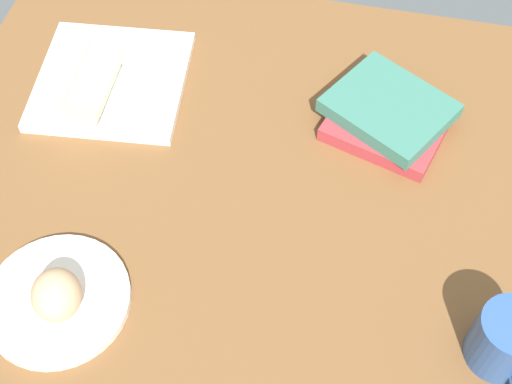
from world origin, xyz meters
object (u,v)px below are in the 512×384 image
at_px(round_plate, 58,300).
at_px(square_plate, 112,80).
at_px(book_stack, 388,116).
at_px(scone_pastry, 56,295).
at_px(breakfast_wrap, 93,82).
at_px(sauce_cup, 127,51).
at_px(coffee_mug, 507,342).

distance_m(round_plate, square_plate, 0.40).
bearing_deg(book_stack, square_plate, 0.50).
relative_size(scone_pastry, breakfast_wrap, 0.50).
relative_size(square_plate, sauce_cup, 5.06).
distance_m(breakfast_wrap, coffee_mug, 0.72).
bearing_deg(scone_pastry, coffee_mug, -174.27).
distance_m(round_plate, scone_pastry, 0.04).
height_order(square_plate, book_stack, book_stack).
bearing_deg(round_plate, breakfast_wrap, -78.91).
distance_m(book_stack, coffee_mug, 0.40).
distance_m(sauce_cup, breakfast_wrap, 0.10).
bearing_deg(book_stack, round_plate, 45.35).
bearing_deg(breakfast_wrap, square_plate, 75.41).
xyz_separation_m(round_plate, book_stack, (-0.40, -0.40, 0.02)).
bearing_deg(coffee_mug, scone_pastry, 5.73).
bearing_deg(breakfast_wrap, sauce_cup, 75.41).
height_order(round_plate, coffee_mug, coffee_mug).
distance_m(round_plate, breakfast_wrap, 0.37).
xyz_separation_m(sauce_cup, book_stack, (-0.45, 0.05, -0.00)).
bearing_deg(scone_pastry, book_stack, -133.06).
distance_m(round_plate, book_stack, 0.57).
bearing_deg(scone_pastry, round_plate, -40.08).
xyz_separation_m(sauce_cup, breakfast_wrap, (0.02, 0.10, 0.02)).
relative_size(square_plate, book_stack, 1.07).
relative_size(square_plate, breakfast_wrap, 1.66).
height_order(scone_pastry, book_stack, scone_pastry).
bearing_deg(breakfast_wrap, coffee_mug, -27.43).
relative_size(scone_pastry, square_plate, 0.30).
distance_m(round_plate, sauce_cup, 0.45).
height_order(scone_pastry, coffee_mug, coffee_mug).
distance_m(sauce_cup, book_stack, 0.45).
xyz_separation_m(round_plate, scone_pastry, (-0.01, 0.01, 0.04)).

